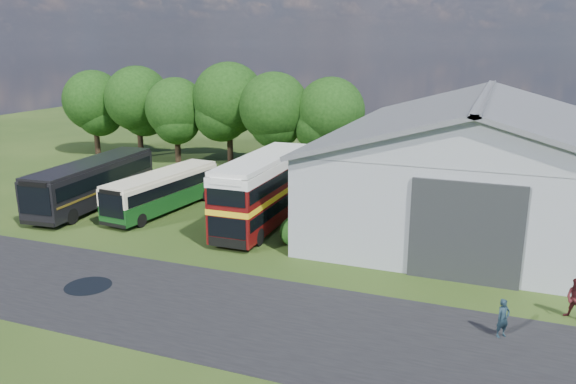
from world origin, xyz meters
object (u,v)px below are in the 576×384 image
at_px(storage_shed, 481,154).
at_px(visitor_a, 503,319).
at_px(bus_maroon_double, 263,191).
at_px(visitor_b, 576,300).
at_px(bus_dark_single, 93,182).
at_px(bus_green_single, 163,191).

distance_m(storage_shed, visitor_a, 17.38).
height_order(bus_maroon_double, visitor_b, bus_maroon_double).
bearing_deg(visitor_b, storage_shed, 136.50).
distance_m(bus_maroon_double, bus_dark_single, 13.00).
bearing_deg(visitor_a, bus_green_single, 113.82).
relative_size(bus_maroon_double, bus_dark_single, 0.88).
height_order(bus_green_single, bus_dark_single, bus_dark_single).
height_order(bus_maroon_double, bus_dark_single, bus_maroon_double).
bearing_deg(bus_maroon_double, bus_dark_single, -179.84).
xyz_separation_m(bus_green_single, bus_maroon_double, (7.69, -0.44, 0.79)).
relative_size(bus_dark_single, visitor_b, 6.54).
bearing_deg(bus_maroon_double, visitor_b, -22.74).
xyz_separation_m(bus_maroon_double, visitor_b, (17.14, -6.88, -1.32)).
relative_size(visitor_a, visitor_b, 0.87).
xyz_separation_m(bus_green_single, visitor_b, (24.83, -7.32, -0.54)).
bearing_deg(visitor_a, bus_maroon_double, 104.59).
xyz_separation_m(storage_shed, bus_green_single, (-20.12, -7.01, -2.72)).
relative_size(bus_green_single, bus_dark_single, 0.84).
height_order(bus_dark_single, visitor_b, bus_dark_single).
bearing_deg(bus_maroon_double, bus_green_single, 175.85).
relative_size(bus_dark_single, visitor_a, 7.53).
xyz_separation_m(bus_green_single, bus_dark_single, (-5.30, -0.67, 0.28)).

